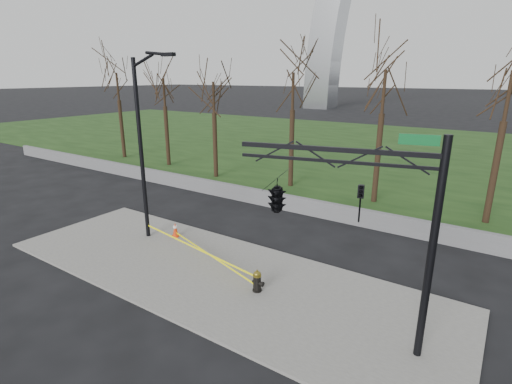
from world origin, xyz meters
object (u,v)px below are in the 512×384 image
Objects in this scene: fire_hydrant at (257,281)px; traffic_cone at (175,229)px; traffic_signal_mast at (305,198)px; street_light at (144,138)px.

fire_hydrant is 1.22× the size of traffic_cone.
fire_hydrant is 0.13× the size of traffic_signal_mast.
traffic_signal_mast reaches higher than fire_hydrant.
traffic_signal_mast is (2.18, -1.01, 3.68)m from fire_hydrant.
fire_hydrant is at bearing -11.31° from street_light.
street_light is at bearing 152.43° from traffic_signal_mast.
traffic_cone is (-5.81, 1.87, -0.04)m from fire_hydrant.
street_light reaches higher than fire_hydrant.
street_light is at bearing -142.61° from traffic_cone.
fire_hydrant is 8.00m from street_light.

